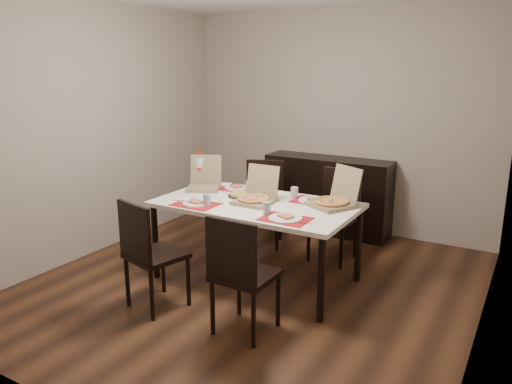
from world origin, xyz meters
TOP-DOWN VIEW (x-y plane):
  - ground at (0.00, 0.00)m, footprint 3.80×4.00m
  - room_walls at (0.00, 0.43)m, footprint 3.84×4.02m
  - sideboard at (0.00, 1.78)m, footprint 1.50×0.40m
  - dining_table at (-0.04, 0.14)m, footprint 1.80×1.00m
  - chair_near_left at (-0.50, -0.80)m, footprint 0.51×0.51m
  - chair_near_right at (0.36, -0.78)m, footprint 0.43×0.43m
  - chair_far_left at (-0.46, 1.04)m, footprint 0.55×0.55m
  - chair_far_right at (0.41, 1.02)m, footprint 0.44×0.44m
  - setting_near_left at (-0.46, -0.18)m, footprint 0.47×0.30m
  - setting_near_right at (0.37, -0.16)m, footprint 0.48×0.30m
  - setting_far_left at (-0.44, 0.48)m, footprint 0.53×0.30m
  - setting_far_right at (0.35, 0.44)m, footprint 0.48×0.30m
  - napkin_loose at (-0.07, 0.14)m, footprint 0.15×0.15m
  - pizza_box_center at (-0.04, 0.14)m, footprint 0.32×0.36m
  - pizza_box_right at (0.62, 0.39)m, footprint 0.48×0.49m
  - pizza_box_left at (-0.76, 0.34)m, footprint 0.44×0.46m
  - faina_plate at (-0.26, 0.26)m, footprint 0.26×0.26m
  - dip_bowl at (0.03, 0.32)m, footprint 0.14×0.14m
  - soda_bottle at (-0.89, 0.45)m, footprint 0.11×0.11m

SIDE VIEW (x-z plane):
  - ground at x=0.00m, z-range -0.02..0.00m
  - sideboard at x=0.00m, z-range 0.00..0.90m
  - chair_near_left at x=-0.50m, z-range 0.05..0.98m
  - chair_near_right at x=0.36m, z-range 0.05..0.98m
  - chair_far_left at x=-0.46m, z-range 0.05..0.98m
  - chair_far_right at x=0.41m, z-range 0.05..0.98m
  - dining_table at x=-0.04m, z-range 0.31..1.06m
  - napkin_loose at x=-0.07m, z-range 0.75..0.77m
  - faina_plate at x=-0.26m, z-range 0.75..0.78m
  - dip_bowl at x=0.03m, z-range 0.75..0.78m
  - setting_far_right at x=0.35m, z-range 0.72..0.83m
  - setting_near_right at x=0.37m, z-range 0.72..0.83m
  - setting_far_left at x=-0.44m, z-range 0.72..0.83m
  - setting_near_left at x=-0.46m, z-range 0.72..0.83m
  - pizza_box_center at x=-0.04m, z-range 0.64..0.97m
  - pizza_box_right at x=0.62m, z-range 0.63..0.98m
  - pizza_box_left at x=-0.76m, z-range 0.65..0.97m
  - soda_bottle at x=-0.89m, z-range 0.72..1.06m
  - room_walls at x=0.00m, z-range 0.42..3.04m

